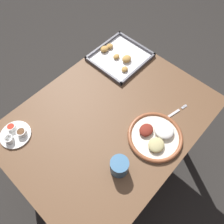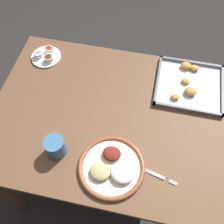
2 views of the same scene
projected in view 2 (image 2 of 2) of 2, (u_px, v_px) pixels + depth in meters
The scene contains 7 objects.
ground_plane at pixel (109, 167), 1.80m from camera, with size 8.00×8.00×0.00m, color #282623.
dining_table at pixel (108, 126), 1.28m from camera, with size 1.06×0.81×0.71m.
dinner_plate at pixel (112, 167), 1.04m from camera, with size 0.27×0.27×0.05m.
fork at pixel (152, 173), 1.04m from camera, with size 0.19×0.06×0.00m.
saucer_plate at pixel (46, 56), 1.35m from camera, with size 0.15×0.15×0.04m.
baking_tray at pixel (189, 84), 1.26m from camera, with size 0.32×0.30×0.04m.
drinking_cup at pixel (55, 147), 1.06m from camera, with size 0.08×0.08×0.09m.
Camera 2 is at (0.15, -0.59, 1.73)m, focal length 42.00 mm.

